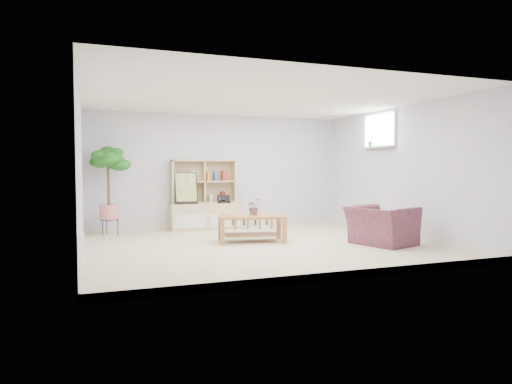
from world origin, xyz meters
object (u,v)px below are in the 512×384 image
object	(u,v)px
storage_unit	(205,195)
floor_tree	(109,191)
armchair	(382,223)
coffee_table	(252,229)

from	to	relation	value
storage_unit	floor_tree	bearing A→B (deg)	-174.31
storage_unit	armchair	world-z (taller)	storage_unit
floor_tree	storage_unit	bearing A→B (deg)	5.69
coffee_table	armchair	bearing A→B (deg)	-15.66
coffee_table	floor_tree	distance (m)	2.89
storage_unit	coffee_table	world-z (taller)	storage_unit
storage_unit	floor_tree	distance (m)	1.92
armchair	coffee_table	bearing A→B (deg)	44.29
coffee_table	floor_tree	xyz separation A→B (m)	(-2.28, 1.67, 0.62)
coffee_table	armchair	size ratio (longest dim) A/B	1.15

